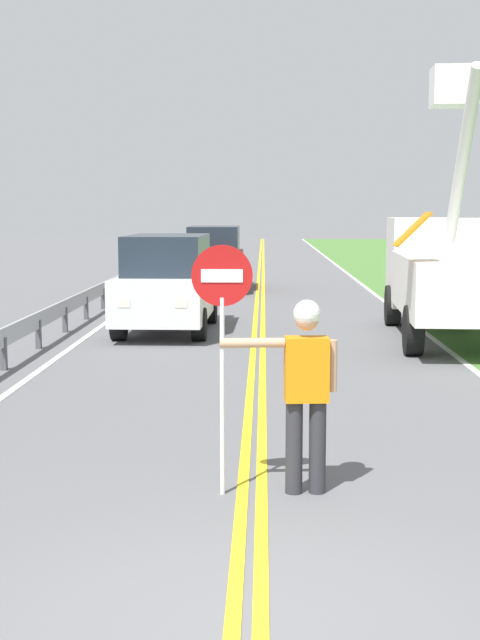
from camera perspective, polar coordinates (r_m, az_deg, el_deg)
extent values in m
plane|color=#5B5B5E|center=(5.99, 0.42, -19.13)|extent=(160.00, 160.00, 0.00)
cube|color=yellow|center=(25.51, 1.09, 1.17)|extent=(0.11, 110.00, 0.01)
cube|color=yellow|center=(25.50, 1.49, 1.16)|extent=(0.11, 110.00, 0.01)
cube|color=silver|center=(25.74, 9.33, 1.13)|extent=(0.12, 110.00, 0.01)
cube|color=silver|center=(25.77, -6.74, 1.18)|extent=(0.12, 110.00, 0.01)
cylinder|color=#2D2D33|center=(8.41, 5.00, -8.13)|extent=(0.16, 0.16, 0.88)
cylinder|color=#2D2D33|center=(8.38, 3.49, -8.16)|extent=(0.16, 0.16, 0.88)
cube|color=orange|center=(8.23, 4.30, -3.17)|extent=(0.42, 0.27, 0.60)
cylinder|color=tan|center=(8.14, 0.82, -1.48)|extent=(0.61, 0.13, 0.09)
cylinder|color=tan|center=(8.26, 5.95, -2.94)|extent=(0.09, 0.09, 0.48)
sphere|color=tan|center=(8.16, 4.33, 0.08)|extent=(0.22, 0.22, 0.22)
sphere|color=white|center=(8.15, 4.33, 0.43)|extent=(0.25, 0.25, 0.25)
cylinder|color=silver|center=(8.22, -1.14, -4.97)|extent=(0.04, 0.04, 1.85)
cylinder|color=#B71414|center=(8.06, -1.16, 2.87)|extent=(0.56, 0.03, 0.56)
cube|color=white|center=(8.04, -1.17, 2.86)|extent=(0.38, 0.01, 0.12)
cube|color=white|center=(17.54, 14.11, 2.20)|extent=(2.55, 4.72, 1.10)
cube|color=white|center=(20.92, 12.61, 3.69)|extent=(2.31, 2.22, 2.00)
cube|color=#1E2833|center=(21.93, 12.26, 4.63)|extent=(1.98, 0.17, 0.90)
cylinder|color=silver|center=(16.59, 14.70, 4.23)|extent=(0.56, 0.56, 0.24)
cylinder|color=silver|center=(17.96, 14.11, 9.92)|extent=(0.40, 2.95, 3.32)
cube|color=white|center=(19.46, 13.58, 14.38)|extent=(0.95, 0.95, 0.80)
cube|color=orange|center=(15.54, 11.00, 5.74)|extent=(0.64, 0.83, 0.59)
cylinder|color=black|center=(20.69, 9.78, 0.94)|extent=(0.37, 0.94, 0.92)
cylinder|color=black|center=(16.46, 11.08, -0.66)|extent=(0.37, 0.94, 0.92)
cube|color=silver|center=(19.41, -4.67, 1.63)|extent=(1.94, 4.64, 0.92)
cube|color=#1E2833|center=(19.35, -4.70, 4.22)|extent=(1.68, 2.89, 0.84)
cube|color=#EAEACC|center=(17.09, -3.82, 1.06)|extent=(0.24, 0.07, 0.16)
cube|color=#EAEACC|center=(17.25, -7.46, 1.07)|extent=(0.24, 0.07, 0.16)
cylinder|color=black|center=(17.97, -2.64, -0.27)|extent=(0.29, 0.69, 0.68)
cylinder|color=black|center=(18.19, -7.79, -0.24)|extent=(0.29, 0.69, 0.68)
cylinder|color=black|center=(20.79, -1.91, 0.74)|extent=(0.29, 0.69, 0.68)
cylinder|color=black|center=(20.98, -6.38, 0.76)|extent=(0.29, 0.69, 0.68)
cube|color=maroon|center=(29.51, -1.66, 3.52)|extent=(1.86, 4.61, 0.92)
cube|color=#1E2833|center=(29.46, -1.67, 5.23)|extent=(1.63, 2.86, 0.84)
cube|color=#EAEACC|center=(27.21, -0.74, 3.32)|extent=(0.24, 0.06, 0.16)
cube|color=#EAEACC|center=(27.27, -3.06, 3.32)|extent=(0.24, 0.06, 0.16)
cylinder|color=black|center=(28.09, -0.13, 2.40)|extent=(0.28, 0.68, 0.68)
cylinder|color=black|center=(28.17, -3.47, 2.40)|extent=(0.28, 0.68, 0.68)
cylinder|color=black|center=(30.93, -0.01, 2.83)|extent=(0.28, 0.68, 0.68)
cylinder|color=black|center=(31.01, -3.04, 2.84)|extent=(0.28, 0.68, 0.68)
cube|color=#9EA0A3|center=(20.65, -10.51, 1.17)|extent=(0.06, 32.00, 0.32)
cube|color=#4C4C51|center=(15.19, -14.95, -2.11)|extent=(0.10, 0.10, 0.55)
cube|color=#4C4C51|center=(17.37, -12.83, -0.91)|extent=(0.10, 0.10, 0.55)
cube|color=#4C4C51|center=(19.57, -11.18, 0.02)|extent=(0.10, 0.10, 0.55)
cube|color=#4C4C51|center=(21.79, -9.87, 0.76)|extent=(0.10, 0.10, 0.55)
cube|color=#4C4C51|center=(24.03, -8.80, 1.36)|extent=(0.10, 0.10, 0.55)
cube|color=#4C4C51|center=(26.27, -7.91, 1.86)|extent=(0.10, 0.10, 0.55)
cube|color=#4C4C51|center=(28.52, -7.16, 2.29)|extent=(0.10, 0.10, 0.55)
cube|color=#4C4C51|center=(30.77, -6.52, 2.64)|extent=(0.10, 0.10, 0.55)
cube|color=#4C4C51|center=(33.03, -5.97, 2.96)|extent=(0.10, 0.10, 0.55)
cube|color=#4C4C51|center=(35.29, -5.49, 3.23)|extent=(0.10, 0.10, 0.55)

